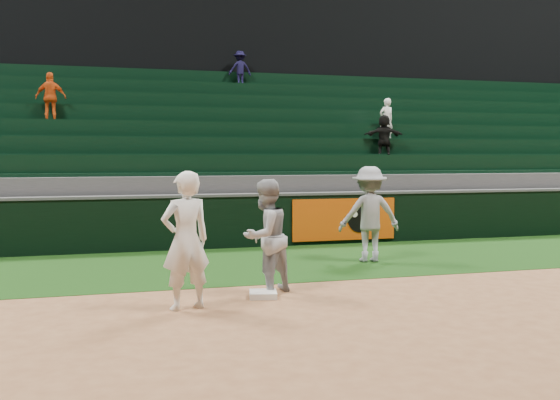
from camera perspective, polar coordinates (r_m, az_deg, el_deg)
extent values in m
plane|color=brown|center=(9.53, -0.09, -8.86)|extent=(70.00, 70.00, 0.00)
cube|color=black|center=(12.39, -3.78, -5.82)|extent=(36.00, 4.20, 0.01)
cube|color=black|center=(26.80, -10.24, 12.33)|extent=(40.00, 12.00, 12.00)
cube|color=white|center=(9.51, -1.56, -8.61)|extent=(0.48, 0.48, 0.09)
imported|color=white|center=(8.73, -8.62, -3.68)|extent=(0.80, 0.63, 1.93)
imported|color=#9C9FA6|center=(9.63, -1.33, -3.36)|extent=(1.09, 1.03, 1.78)
imported|color=gray|center=(12.61, 8.17, -1.28)|extent=(1.32, 0.87, 1.91)
cube|color=black|center=(14.45, -5.55, -2.02)|extent=(36.00, 0.35, 1.20)
cube|color=#D84C0A|center=(15.07, 5.89, -1.77)|extent=(2.60, 0.05, 1.00)
cylinder|color=black|center=(15.19, 7.33, -1.73)|extent=(0.64, 0.02, 0.64)
cylinder|color=white|center=(15.11, 6.84, -1.31)|extent=(0.14, 0.02, 0.14)
cube|color=#424244|center=(14.40, -5.57, 0.43)|extent=(36.00, 0.40, 0.06)
cube|color=#3D3D40|center=(15.14, -6.03, -0.89)|extent=(36.00, 0.85, 1.65)
cube|color=black|center=(15.34, -6.22, 3.20)|extent=(36.00, 0.14, 0.50)
cube|color=black|center=(15.17, -6.11, 2.39)|extent=(36.00, 0.45, 0.08)
cube|color=#3D3D40|center=(15.96, -6.54, 0.17)|extent=(36.00, 0.85, 2.10)
cube|color=black|center=(16.18, -6.71, 4.83)|extent=(36.00, 0.14, 0.50)
cube|color=black|center=(16.01, -6.61, 4.09)|extent=(36.00, 0.45, 0.08)
cube|color=#3D3D40|center=(16.78, -6.99, 1.13)|extent=(36.00, 0.85, 2.55)
cube|color=black|center=(17.03, -7.16, 6.31)|extent=(36.00, 0.14, 0.50)
cube|color=black|center=(16.85, -7.07, 5.62)|extent=(36.00, 0.45, 0.08)
cube|color=#3D3D40|center=(17.62, -7.40, 2.00)|extent=(36.00, 0.85, 3.00)
cube|color=black|center=(17.89, -7.57, 7.64)|extent=(36.00, 0.14, 0.50)
cube|color=black|center=(17.71, -7.49, 6.99)|extent=(36.00, 0.45, 0.08)
cube|color=#3D3D40|center=(18.45, -7.78, 2.79)|extent=(36.00, 0.85, 3.45)
cube|color=black|center=(18.76, -7.94, 8.85)|extent=(36.00, 0.14, 0.50)
cube|color=black|center=(18.58, -7.87, 8.25)|extent=(36.00, 0.45, 0.08)
cube|color=#3D3D40|center=(19.29, -8.12, 3.51)|extent=(36.00, 0.85, 3.90)
cube|color=black|center=(19.64, -8.29, 9.95)|extent=(36.00, 0.14, 0.50)
cube|color=black|center=(19.46, -8.22, 9.38)|extent=(36.00, 0.45, 0.08)
cube|color=#3D3D40|center=(20.13, -8.44, 4.17)|extent=(36.00, 0.85, 4.35)
cube|color=black|center=(20.53, -8.60, 10.95)|extent=(36.00, 0.14, 0.50)
cube|color=black|center=(20.34, -8.53, 10.42)|extent=(36.00, 0.45, 0.08)
imported|color=#D44D13|center=(17.51, -20.22, 8.81)|extent=(0.78, 0.36, 1.30)
imported|color=black|center=(17.30, 9.49, 5.82)|extent=(1.11, 0.57, 1.14)
imported|color=white|center=(18.29, 9.71, 7.25)|extent=(0.49, 0.37, 1.22)
imported|color=black|center=(20.56, -3.68, 11.88)|extent=(0.76, 0.46, 1.14)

